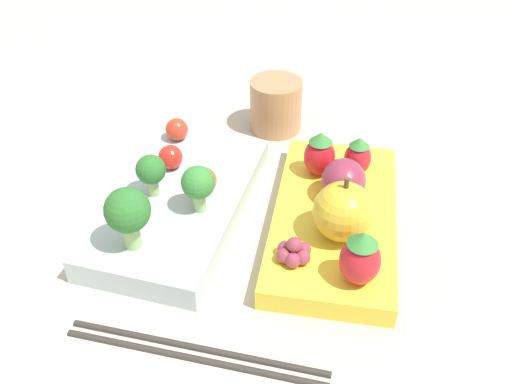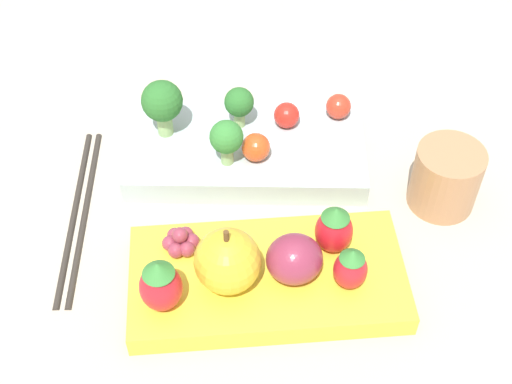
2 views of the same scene
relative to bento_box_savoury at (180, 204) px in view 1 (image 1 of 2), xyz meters
name	(u,v)px [view 1 (image 1 of 2)]	position (x,y,z in m)	size (l,w,h in m)	color
ground_plane	(258,216)	(0.01, -0.08, -0.01)	(4.00, 4.00, 0.00)	#BCB29E
bento_box_savoury	(180,204)	(0.00, 0.00, 0.00)	(0.24, 0.15, 0.03)	silver
bento_box_fruit	(334,219)	(0.00, -0.15, 0.00)	(0.24, 0.13, 0.02)	yellow
broccoli_floret_0	(128,212)	(-0.08, 0.02, 0.05)	(0.04, 0.04, 0.06)	#93B770
broccoli_floret_1	(151,171)	(0.00, 0.02, 0.04)	(0.03, 0.03, 0.04)	#93B770
broccoli_floret_2	(198,184)	(-0.02, -0.03, 0.04)	(0.03, 0.03, 0.05)	#93B770
cherry_tomato_0	(170,157)	(0.04, 0.02, 0.03)	(0.03, 0.03, 0.03)	red
cherry_tomato_1	(204,178)	(0.01, -0.02, 0.03)	(0.03, 0.03, 0.03)	#DB4C1E
cherry_tomato_2	(177,129)	(0.10, 0.02, 0.03)	(0.02, 0.02, 0.02)	red
apple	(343,211)	(-0.03, -0.16, 0.04)	(0.05, 0.05, 0.06)	gold
strawberry_0	(320,154)	(0.06, -0.13, 0.03)	(0.03, 0.03, 0.05)	red
strawberry_1	(360,258)	(-0.09, -0.17, 0.03)	(0.03, 0.03, 0.05)	red
strawberry_2	(358,156)	(0.06, -0.17, 0.03)	(0.03, 0.03, 0.04)	red
plum	(343,180)	(0.02, -0.16, 0.03)	(0.05, 0.04, 0.04)	#892D47
grape_cluster	(294,252)	(-0.07, -0.12, 0.02)	(0.03, 0.03, 0.02)	#93384C
drinking_cup	(280,105)	(0.17, -0.08, 0.02)	(0.06, 0.06, 0.06)	tan
chopsticks_pair	(195,351)	(-0.16, -0.05, -0.01)	(0.04, 0.21, 0.01)	#332D28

